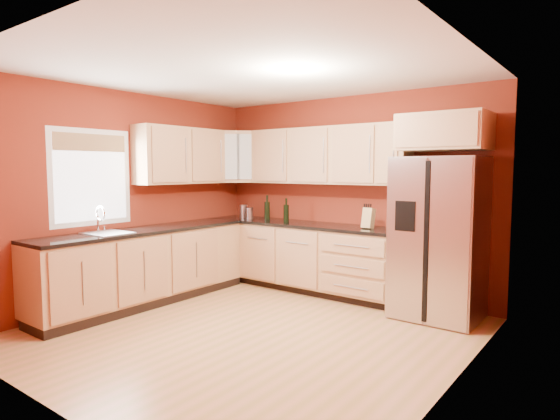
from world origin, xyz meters
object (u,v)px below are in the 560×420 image
at_px(canister_left, 250,213).
at_px(refrigerator, 439,238).
at_px(wine_bottle_a, 286,210).
at_px(soap_dispenser, 395,222).
at_px(knife_block, 368,218).

bearing_deg(canister_left, refrigerator, -0.01).
bearing_deg(wine_bottle_a, soap_dispenser, 2.02).
bearing_deg(refrigerator, wine_bottle_a, 179.26).
relative_size(knife_block, soap_dispenser, 1.20).
xyz_separation_m(canister_left, wine_bottle_a, (0.64, 0.03, 0.08)).
height_order(canister_left, wine_bottle_a, wine_bottle_a).
height_order(refrigerator, knife_block, refrigerator).
relative_size(refrigerator, wine_bottle_a, 5.41).
relative_size(canister_left, wine_bottle_a, 0.52).
bearing_deg(wine_bottle_a, canister_left, -177.61).
bearing_deg(canister_left, wine_bottle_a, 2.39).
bearing_deg(knife_block, wine_bottle_a, -176.21).
height_order(wine_bottle_a, knife_block, wine_bottle_a).
distance_m(knife_block, soap_dispenser, 0.34).
bearing_deg(knife_block, canister_left, -176.21).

